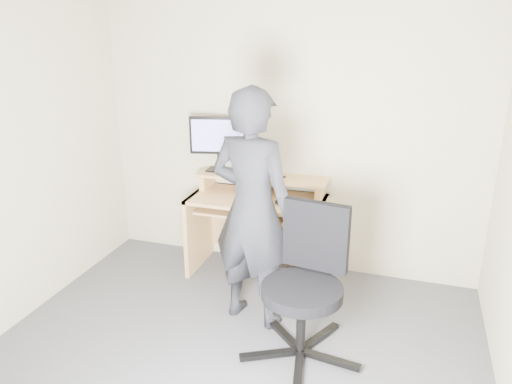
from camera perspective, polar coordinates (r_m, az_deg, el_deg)
The scene contains 13 objects.
ground at distance 3.56m, azimuth -4.12°, elevation -20.31°, with size 3.50×3.50×0.00m, color #57575C.
back_wall at distance 4.53m, azimuth 3.71°, elevation 6.29°, with size 3.50×0.02×2.50m, color beige.
desk at distance 4.59m, azimuth 0.42°, elevation -2.71°, with size 1.20×0.60×0.91m.
monitor at distance 4.60m, azimuth -4.23°, elevation 6.09°, with size 0.54×0.16×0.51m.
external_drive at distance 4.50m, azimuth 0.61°, elevation 3.10°, with size 0.07×0.13×0.20m, color black.
travel_mug at distance 4.50m, azimuth 1.81°, elevation 3.10°, with size 0.09×0.09×0.20m, color silver.
smartphone at distance 4.46m, azimuth 2.63°, elevation 1.64°, with size 0.07×0.13×0.01m, color black.
charger at distance 4.55m, azimuth -3.04°, elevation 2.18°, with size 0.04×0.04×0.04m, color black.
headphones at distance 4.64m, azimuth -1.73°, elevation 2.39°, with size 0.16×0.16×0.02m, color silver.
keyboard at distance 4.38m, azimuth 0.49°, elevation -2.15°, with size 0.46×0.18×0.03m, color black.
mouse at distance 4.28m, azimuth 2.75°, elevation -1.18°, with size 0.10×0.06×0.04m, color black.
office_chair at distance 3.48m, azimuth 5.81°, elevation -9.83°, with size 0.83×0.83×1.06m.
person at distance 3.70m, azimuth -0.43°, elevation -2.05°, with size 0.67×0.44×1.84m, color black.
Camera 1 is at (1.06, -2.53, 2.27)m, focal length 35.00 mm.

